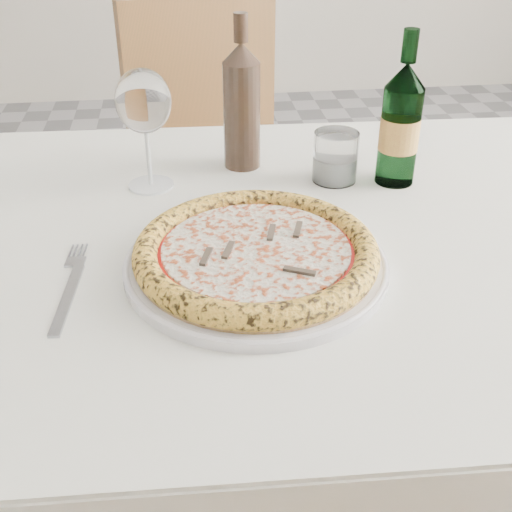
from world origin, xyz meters
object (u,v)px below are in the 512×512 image
object	(u,v)px
beer_bottle	(400,125)
wine_bottle	(242,105)
chair_far	(219,155)
tumbler	(335,160)
plate	(256,263)
pizza	(256,252)
wine_glass	(143,104)
dining_table	(248,281)

from	to	relation	value
beer_bottle	wine_bottle	distance (m)	0.26
chair_far	beer_bottle	xyz separation A→B (m)	(0.25, -0.68, 0.32)
chair_far	wine_bottle	distance (m)	0.67
tumbler	wine_bottle	xyz separation A→B (m)	(-0.15, 0.08, 0.07)
plate	beer_bottle	bearing A→B (deg)	42.49
tumbler	wine_bottle	world-z (taller)	wine_bottle
plate	beer_bottle	world-z (taller)	beer_bottle
pizza	tumbler	distance (m)	0.31
plate	wine_bottle	world-z (taller)	wine_bottle
plate	wine_bottle	size ratio (longest dim) A/B	1.34
wine_glass	tumbler	world-z (taller)	wine_glass
wine_glass	wine_bottle	distance (m)	0.17
wine_glass	chair_far	bearing A→B (deg)	76.69
plate	chair_far	bearing A→B (deg)	89.16
wine_glass	tumbler	size ratio (longest dim) A/B	2.34
wine_glass	wine_bottle	xyz separation A→B (m)	(0.16, 0.07, -0.03)
chair_far	beer_bottle	bearing A→B (deg)	-69.94
dining_table	tumbler	world-z (taller)	tumbler
dining_table	chair_far	world-z (taller)	chair_far
pizza	wine_bottle	size ratio (longest dim) A/B	1.24
tumbler	wine_bottle	size ratio (longest dim) A/B	0.32
wine_glass	plate	bearing A→B (deg)	-62.73
wine_glass	dining_table	bearing A→B (deg)	-50.84
pizza	wine_bottle	world-z (taller)	wine_bottle
chair_far	tumbler	bearing A→B (deg)	-77.17
dining_table	pizza	world-z (taller)	pizza
chair_far	pizza	bearing A→B (deg)	-90.84
pizza	beer_bottle	size ratio (longest dim) A/B	1.29
chair_far	tumbler	xyz separation A→B (m)	(0.15, -0.66, 0.26)
dining_table	wine_glass	size ratio (longest dim) A/B	7.85
chair_far	pizza	xyz separation A→B (m)	(-0.01, -0.92, 0.25)
tumbler	beer_bottle	world-z (taller)	beer_bottle
plate	pizza	bearing A→B (deg)	147.99
plate	pizza	xyz separation A→B (m)	(-0.00, 0.00, 0.02)
chair_far	plate	bearing A→B (deg)	-90.84
wine_glass	wine_bottle	bearing A→B (deg)	22.65
plate	dining_table	bearing A→B (deg)	90.00
dining_table	chair_far	size ratio (longest dim) A/B	1.64
chair_far	wine_glass	distance (m)	0.76
pizza	tumbler	bearing A→B (deg)	57.54
dining_table	pizza	size ratio (longest dim) A/B	4.78
dining_table	tumbler	xyz separation A→B (m)	(0.16, 0.16, 0.12)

